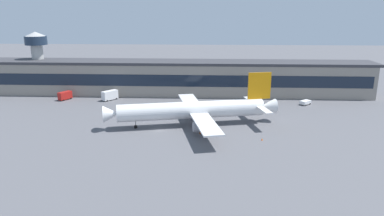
{
  "coord_description": "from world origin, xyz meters",
  "views": [
    {
      "loc": [
        16.28,
        -110.03,
        37.85
      ],
      "look_at": [
        10.14,
        9.72,
        5.0
      ],
      "focal_mm": 33.51,
      "sensor_mm": 36.0,
      "label": 1
    }
  ],
  "objects_px": {
    "airliner": "(194,110)",
    "traffic_cone_0": "(262,139)",
    "catering_truck": "(110,95)",
    "pushback_tractor": "(305,102)",
    "traffic_cone_1": "(200,133)",
    "stair_truck": "(65,95)",
    "control_tower": "(37,54)"
  },
  "relations": [
    {
      "from": "airliner",
      "to": "catering_truck",
      "type": "xyz_separation_m",
      "value": [
        -38.22,
        33.17,
        -3.08
      ]
    },
    {
      "from": "traffic_cone_0",
      "to": "traffic_cone_1",
      "type": "height_order",
      "value": "traffic_cone_0"
    },
    {
      "from": "catering_truck",
      "to": "traffic_cone_1",
      "type": "relative_size",
      "value": 11.23
    },
    {
      "from": "pushback_tractor",
      "to": "stair_truck",
      "type": "distance_m",
      "value": 102.57
    },
    {
      "from": "control_tower",
      "to": "catering_truck",
      "type": "height_order",
      "value": "control_tower"
    },
    {
      "from": "catering_truck",
      "to": "traffic_cone_0",
      "type": "bearing_deg",
      "value": -38.31
    },
    {
      "from": "traffic_cone_1",
      "to": "pushback_tractor",
      "type": "bearing_deg",
      "value": 42.06
    },
    {
      "from": "traffic_cone_1",
      "to": "airliner",
      "type": "bearing_deg",
      "value": 105.14
    },
    {
      "from": "control_tower",
      "to": "catering_truck",
      "type": "xyz_separation_m",
      "value": [
        38.09,
        -16.38,
        -15.47
      ]
    },
    {
      "from": "control_tower",
      "to": "traffic_cone_1",
      "type": "bearing_deg",
      "value": -36.49
    },
    {
      "from": "airliner",
      "to": "control_tower",
      "type": "distance_m",
      "value": 91.83
    },
    {
      "from": "airliner",
      "to": "control_tower",
      "type": "height_order",
      "value": "control_tower"
    },
    {
      "from": "control_tower",
      "to": "catering_truck",
      "type": "relative_size",
      "value": 3.85
    },
    {
      "from": "traffic_cone_1",
      "to": "traffic_cone_0",
      "type": "bearing_deg",
      "value": -15.14
    },
    {
      "from": "catering_truck",
      "to": "stair_truck",
      "type": "height_order",
      "value": "catering_truck"
    },
    {
      "from": "pushback_tractor",
      "to": "traffic_cone_0",
      "type": "relative_size",
      "value": 7.94
    },
    {
      "from": "catering_truck",
      "to": "traffic_cone_1",
      "type": "distance_m",
      "value": 58.28
    },
    {
      "from": "airliner",
      "to": "traffic_cone_0",
      "type": "bearing_deg",
      "value": -33.0
    },
    {
      "from": "pushback_tractor",
      "to": "stair_truck",
      "type": "xyz_separation_m",
      "value": [
        -102.51,
        3.36,
        0.93
      ]
    },
    {
      "from": "catering_truck",
      "to": "traffic_cone_0",
      "type": "relative_size",
      "value": 11.04
    },
    {
      "from": "control_tower",
      "to": "stair_truck",
      "type": "xyz_separation_m",
      "value": [
        18.52,
        -16.58,
        -15.78
      ]
    },
    {
      "from": "airliner",
      "to": "traffic_cone_0",
      "type": "xyz_separation_m",
      "value": [
        21.13,
        -13.72,
        -5.04
      ]
    },
    {
      "from": "traffic_cone_1",
      "to": "control_tower",
      "type": "bearing_deg",
      "value": 143.51
    },
    {
      "from": "airliner",
      "to": "pushback_tractor",
      "type": "xyz_separation_m",
      "value": [
        44.72,
        29.6,
        -4.32
      ]
    },
    {
      "from": "airliner",
      "to": "traffic_cone_1",
      "type": "height_order",
      "value": "airliner"
    },
    {
      "from": "catering_truck",
      "to": "stair_truck",
      "type": "relative_size",
      "value": 1.14
    },
    {
      "from": "control_tower",
      "to": "stair_truck",
      "type": "relative_size",
      "value": 4.4
    },
    {
      "from": "control_tower",
      "to": "airliner",
      "type": "bearing_deg",
      "value": -32.99
    },
    {
      "from": "stair_truck",
      "to": "traffic_cone_0",
      "type": "xyz_separation_m",
      "value": [
        78.92,
        -46.69,
        -1.65
      ]
    },
    {
      "from": "catering_truck",
      "to": "pushback_tractor",
      "type": "height_order",
      "value": "catering_truck"
    },
    {
      "from": "catering_truck",
      "to": "traffic_cone_0",
      "type": "xyz_separation_m",
      "value": [
        59.35,
        -46.89,
        -1.96
      ]
    },
    {
      "from": "traffic_cone_0",
      "to": "pushback_tractor",
      "type": "bearing_deg",
      "value": 61.43
    }
  ]
}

